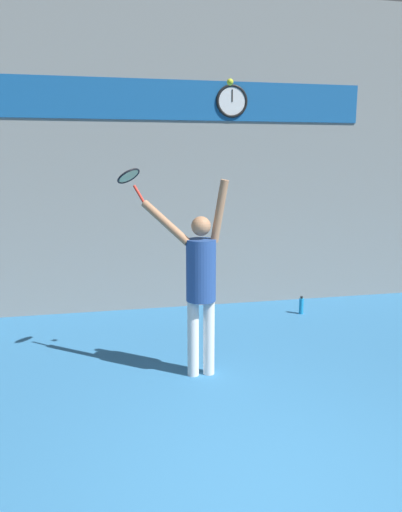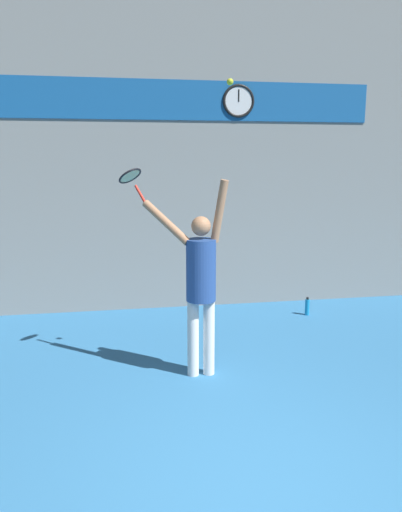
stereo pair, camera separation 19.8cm
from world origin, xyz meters
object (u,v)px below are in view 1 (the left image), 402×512
object	(u,v)px
scoreboard_clock	(232,101)
water_bottle	(301,306)
tennis_player	(200,278)
tennis_ball	(230,82)
tennis_racket	(130,178)

from	to	relation	value
scoreboard_clock	water_bottle	xyz separation A→B (m)	(0.98, -0.78, -3.21)
tennis_player	tennis_ball	size ratio (longest dim) A/B	32.56
scoreboard_clock	tennis_player	bearing A→B (deg)	-112.11
tennis_racket	scoreboard_clock	bearing A→B (deg)	50.46
water_bottle	tennis_racket	bearing A→B (deg)	-153.14
tennis_ball	water_bottle	size ratio (longest dim) A/B	0.24
tennis_ball	water_bottle	distance (m)	4.08
tennis_player	water_bottle	xyz separation A→B (m)	(2.06, 1.90, -1.01)
tennis_player	tennis_ball	xyz separation A→B (m)	(0.30, -0.09, 2.09)
tennis_player	tennis_racket	size ratio (longest dim) A/B	5.57
tennis_ball	water_bottle	bearing A→B (deg)	48.30
tennis_player	tennis_ball	distance (m)	2.11
scoreboard_clock	tennis_player	size ratio (longest dim) A/B	0.23
scoreboard_clock	tennis_ball	bearing A→B (deg)	-105.96
tennis_player	tennis_racket	xyz separation A→B (m)	(-0.72, 0.49, 1.10)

